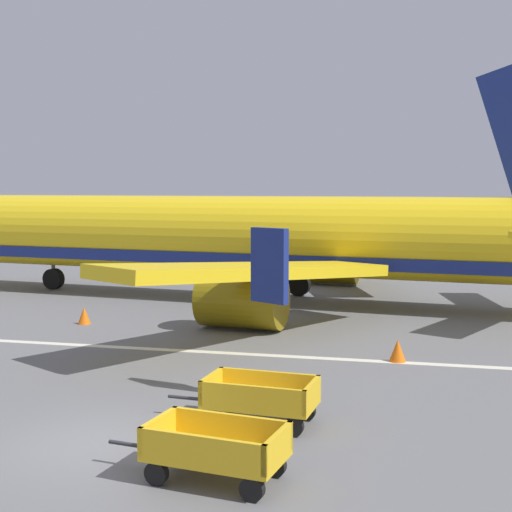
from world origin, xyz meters
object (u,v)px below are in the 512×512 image
Objects in this scene: airplane at (257,237)px; baggage_cart_second_in_row at (260,398)px; traffic_cone_mid_apron at (398,351)px; baggage_cart_nearest at (216,449)px; traffic_cone_near_plane at (84,315)px.

airplane reaches higher than baggage_cart_second_in_row.
baggage_cart_second_in_row is 7.29m from traffic_cone_mid_apron.
baggage_cart_nearest reaches higher than traffic_cone_mid_apron.
baggage_cart_nearest is 16.41m from traffic_cone_near_plane.
airplane reaches higher than baggage_cart_nearest.
baggage_cart_nearest is 1.01× the size of baggage_cart_second_in_row.
traffic_cone_mid_apron is at bearing 66.86° from baggage_cart_second_in_row.
baggage_cart_second_in_row is at bearing -76.63° from airplane.
airplane is 53.82× the size of traffic_cone_mid_apron.
traffic_cone_mid_apron is (2.86, 6.70, -0.25)m from baggage_cart_second_in_row.
traffic_cone_mid_apron is (7.01, -10.75, -2.70)m from airplane.
traffic_cone_near_plane is at bearing 124.93° from baggage_cart_nearest.
baggage_cart_second_in_row is 13.90m from traffic_cone_near_plane.
airplane is at bearing 103.37° from baggage_cart_second_in_row.
airplane reaches higher than traffic_cone_mid_apron.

